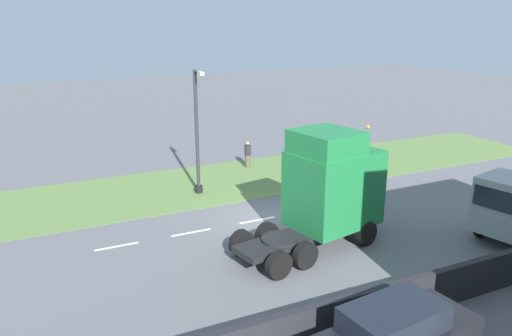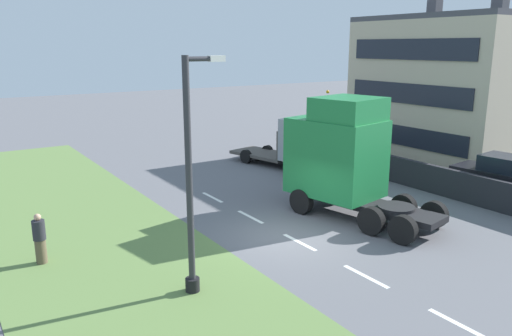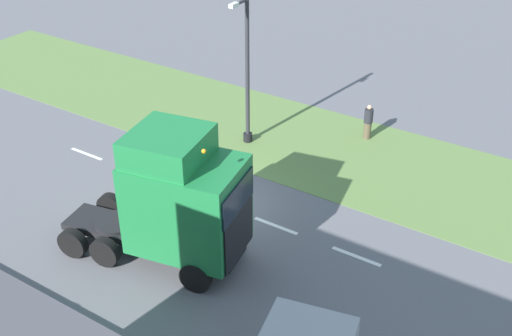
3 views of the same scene
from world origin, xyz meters
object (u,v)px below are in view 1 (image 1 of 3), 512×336
at_px(lamp_post, 197,140).
at_px(pedestrian, 248,155).
at_px(flatbed_truck, 512,207).
at_px(lorry_cab, 329,188).

distance_m(lamp_post, pedestrian, 5.79).
bearing_deg(flatbed_truck, pedestrian, 7.52).
xyz_separation_m(lorry_cab, flatbed_truck, (3.18, 6.85, -0.88)).
relative_size(lorry_cab, flatbed_truck, 1.06).
distance_m(lorry_cab, pedestrian, 11.46).
xyz_separation_m(lamp_post, pedestrian, (-3.22, 4.33, -2.10)).
distance_m(lorry_cab, flatbed_truck, 7.61).
bearing_deg(lorry_cab, flatbed_truck, 53.97).
xyz_separation_m(flatbed_truck, pedestrian, (-14.43, -5.33, -0.70)).
height_order(lorry_cab, lamp_post, lamp_post).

